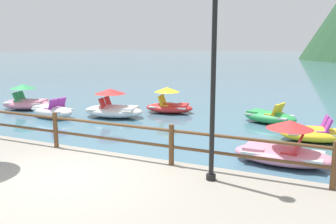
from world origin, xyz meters
name	(u,v)px	position (x,y,z in m)	size (l,w,h in m)	color
ground_plane	(290,69)	(0.00, 40.00, 0.00)	(200.00, 200.00, 0.00)	#477084
dock_railing	(109,133)	(0.00, 1.55, 0.97)	(23.92, 0.12, 0.95)	brown
lamp_post	(214,47)	(2.82, 1.04, 3.10)	(0.28, 0.28, 4.52)	black
pedal_boat_0	(113,108)	(-3.58, 7.18, 0.41)	(2.80, 1.81, 1.24)	white
pedal_boat_2	(26,101)	(-8.46, 7.03, 0.40)	(2.64, 1.94, 1.22)	pink
pedal_boat_3	(52,111)	(-5.96, 6.05, 0.28)	(2.25, 1.36, 0.87)	white
pedal_boat_4	(283,150)	(3.90, 3.88, 0.38)	(2.61, 1.34, 1.20)	pink
pedal_boat_5	(269,117)	(2.73, 8.82, 0.26)	(2.41, 1.70, 0.84)	green
pedal_boat_6	(169,104)	(-1.82, 9.11, 0.39)	(2.36, 1.60, 1.18)	red
pedal_boat_7	(314,133)	(4.50, 6.67, 0.25)	(2.43, 1.73, 0.83)	yellow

